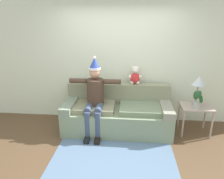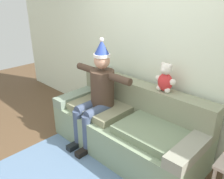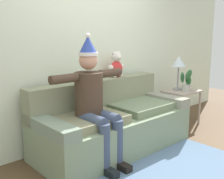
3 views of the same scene
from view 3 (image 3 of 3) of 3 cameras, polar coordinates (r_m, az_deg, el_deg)
ground_plane at (r=3.29m, az=12.41°, el=-16.81°), size 10.00×10.00×0.00m
back_wall at (r=3.99m, az=-5.29°, el=8.65°), size 7.00×0.10×2.70m
couch at (r=3.77m, az=-0.03°, el=-6.97°), size 2.17×0.93×0.91m
person_seated at (r=3.24m, az=-3.77°, el=-1.87°), size 1.02×0.77×1.55m
teddy_bear at (r=4.05m, az=0.91°, el=4.97°), size 0.29×0.17×0.38m
side_table at (r=4.85m, az=14.18°, el=-1.27°), size 0.60×0.46×0.59m
table_lamp at (r=4.82m, az=13.65°, el=5.36°), size 0.24×0.24×0.58m
potted_plant at (r=4.73m, az=15.12°, el=1.52°), size 0.21×0.22×0.40m
area_rug at (r=3.26m, az=13.26°, el=-17.05°), size 2.07×1.39×0.01m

